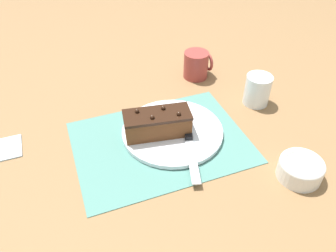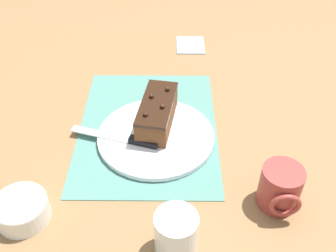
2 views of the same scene
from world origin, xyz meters
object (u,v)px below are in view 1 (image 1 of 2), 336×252
Objects in this scene: chocolate_cake at (158,123)px; drinking_glass at (257,90)px; small_bowl at (301,168)px; coffee_mug at (197,65)px; cake_plate at (172,131)px; serving_knife at (189,140)px.

drinking_glass reaches higher than chocolate_cake.
small_bowl is 1.13× the size of coffee_mug.
drinking_glass is (0.30, 0.05, 0.04)m from cake_plate.
chocolate_cake is 0.34m from drinking_glass.
coffee_mug is at bearing 47.68° from chocolate_cake.
coffee_mug is (0.19, 0.25, 0.04)m from cake_plate.
chocolate_cake is 2.00× the size of drinking_glass.
coffee_mug is at bearing 53.50° from cake_plate.
cake_plate is 2.64× the size of small_bowl.
small_bowl is (-0.07, -0.30, -0.02)m from drinking_glass.
drinking_glass reaches higher than serving_knife.
cake_plate is 0.30m from drinking_glass.
cake_plate is 0.32m from coffee_mug.
coffee_mug is (0.16, 0.32, 0.02)m from serving_knife.
drinking_glass is (0.27, 0.11, 0.03)m from serving_knife.
cake_plate is 0.06m from chocolate_cake.
serving_knife reaches higher than cake_plate.
drinking_glass is (0.34, 0.04, -0.00)m from chocolate_cake.
serving_knife is at bearing 137.02° from small_bowl.
drinking_glass is at bearing 7.32° from chocolate_cake.
chocolate_cake is 2.01× the size of coffee_mug.
drinking_glass is at bearing 77.21° from small_bowl.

